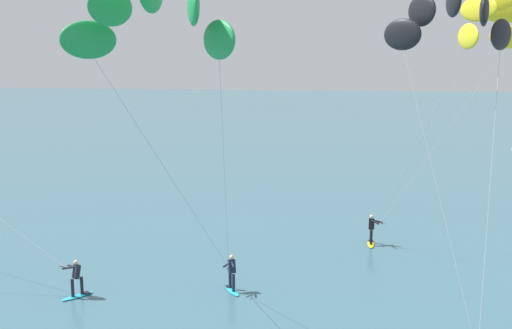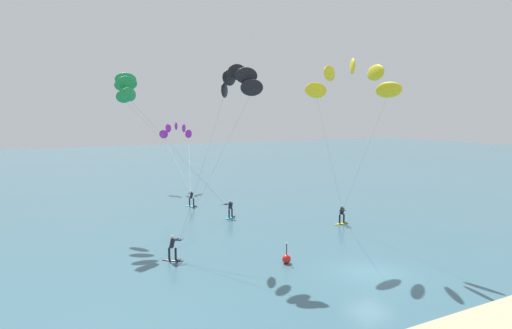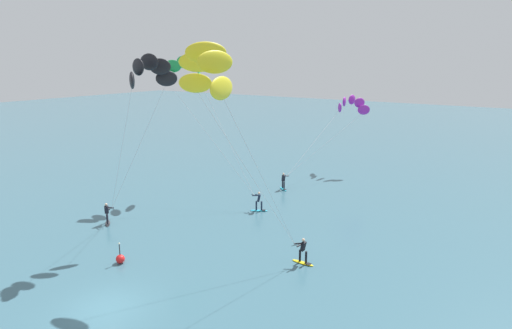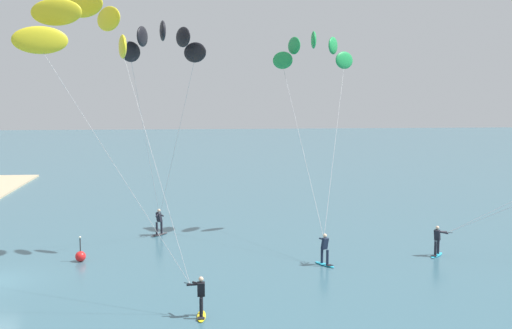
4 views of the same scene
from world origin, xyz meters
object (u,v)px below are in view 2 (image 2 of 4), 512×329
at_px(kitesurfer_nearshore, 131,94).
at_px(kitesurfer_mid_water, 352,84).
at_px(kitesurfer_far_out, 235,88).
at_px(kitesurfer_downwind, 177,133).
at_px(marker_buoy, 286,259).

xyz_separation_m(kitesurfer_nearshore, kitesurfer_mid_water, (12.80, -12.10, 0.43)).
bearing_deg(kitesurfer_far_out, kitesurfer_downwind, 80.98).
xyz_separation_m(kitesurfer_mid_water, marker_buoy, (-6.33, -1.59, -11.25)).
bearing_deg(marker_buoy, kitesurfer_far_out, 108.39).
distance_m(kitesurfer_mid_water, kitesurfer_far_out, 8.33).
relative_size(kitesurfer_far_out, marker_buoy, 9.30).
height_order(kitesurfer_mid_water, marker_buoy, kitesurfer_mid_water).
bearing_deg(kitesurfer_nearshore, marker_buoy, -64.70).
relative_size(kitesurfer_nearshore, kitesurfer_downwind, 0.97).
height_order(kitesurfer_nearshore, kitesurfer_far_out, kitesurfer_far_out).
distance_m(kitesurfer_nearshore, kitesurfer_downwind, 19.41).
bearing_deg(marker_buoy, kitesurfer_mid_water, 14.14).
bearing_deg(kitesurfer_downwind, kitesurfer_mid_water, -82.68).
xyz_separation_m(kitesurfer_mid_water, kitesurfer_downwind, (-3.70, 28.78, -4.37)).
relative_size(kitesurfer_downwind, marker_buoy, 9.52).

